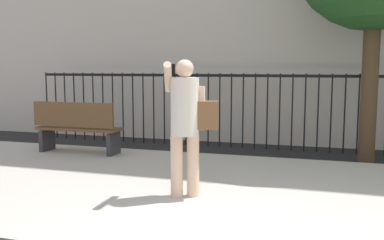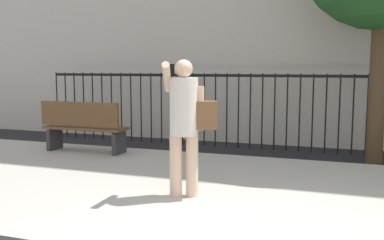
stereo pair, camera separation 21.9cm
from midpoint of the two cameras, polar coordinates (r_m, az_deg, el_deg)
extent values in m
cube|color=#B2ADA3|center=(5.63, 10.40, -10.23)|extent=(28.00, 4.40, 0.15)
cube|color=black|center=(9.07, 13.30, 5.66)|extent=(12.00, 0.04, 0.06)
cylinder|color=black|center=(11.23, -19.06, 1.85)|extent=(0.03, 0.03, 1.60)
cylinder|color=black|center=(11.08, -17.99, 1.83)|extent=(0.03, 0.03, 1.60)
cylinder|color=black|center=(10.94, -16.89, 1.81)|extent=(0.03, 0.03, 1.60)
cylinder|color=black|center=(10.80, -15.76, 1.78)|extent=(0.03, 0.03, 1.60)
cylinder|color=black|center=(10.66, -14.61, 1.76)|extent=(0.03, 0.03, 1.60)
cylinder|color=black|center=(10.53, -13.42, 1.73)|extent=(0.03, 0.03, 1.60)
cylinder|color=black|center=(10.40, -12.21, 1.70)|extent=(0.03, 0.03, 1.60)
cylinder|color=black|center=(10.28, -10.96, 1.67)|extent=(0.03, 0.03, 1.60)
cylinder|color=black|center=(10.17, -9.69, 1.64)|extent=(0.03, 0.03, 1.60)
cylinder|color=black|center=(10.06, -8.39, 1.61)|extent=(0.03, 0.03, 1.60)
cylinder|color=black|center=(9.95, -7.06, 1.57)|extent=(0.03, 0.03, 1.60)
cylinder|color=black|center=(9.85, -5.70, 1.53)|extent=(0.03, 0.03, 1.60)
cylinder|color=black|center=(9.75, -4.31, 1.50)|extent=(0.03, 0.03, 1.60)
cylinder|color=black|center=(9.66, -2.90, 1.46)|extent=(0.03, 0.03, 1.60)
cylinder|color=black|center=(9.58, -1.46, 1.41)|extent=(0.03, 0.03, 1.60)
cylinder|color=black|center=(9.50, 0.00, 1.37)|extent=(0.03, 0.03, 1.60)
cylinder|color=black|center=(9.43, 1.48, 1.33)|extent=(0.03, 0.03, 1.60)
cylinder|color=black|center=(9.37, 2.99, 1.28)|extent=(0.03, 0.03, 1.60)
cylinder|color=black|center=(9.31, 4.51, 1.23)|extent=(0.03, 0.03, 1.60)
cylinder|color=black|center=(9.26, 6.06, 1.18)|extent=(0.03, 0.03, 1.60)
cylinder|color=black|center=(9.22, 7.62, 1.13)|extent=(0.03, 0.03, 1.60)
cylinder|color=black|center=(9.18, 9.19, 1.08)|extent=(0.03, 0.03, 1.60)
cylinder|color=black|center=(9.15, 10.77, 1.03)|extent=(0.03, 0.03, 1.60)
cylinder|color=black|center=(9.13, 12.37, 0.97)|extent=(0.03, 0.03, 1.60)
cylinder|color=black|center=(9.11, 13.97, 0.92)|extent=(0.03, 0.03, 1.60)
cylinder|color=black|center=(9.10, 15.57, 0.86)|extent=(0.03, 0.03, 1.60)
cylinder|color=black|center=(9.10, 17.18, 0.81)|extent=(0.03, 0.03, 1.60)
cylinder|color=black|center=(9.10, 18.79, 0.75)|extent=(0.03, 0.03, 1.60)
cylinder|color=black|center=(9.12, 20.39, 0.69)|extent=(0.03, 0.03, 1.60)
cylinder|color=black|center=(9.13, 21.99, 0.63)|extent=(0.03, 0.03, 1.60)
cylinder|color=beige|center=(5.33, -3.21, -6.04)|extent=(0.15, 0.15, 0.76)
cylinder|color=beige|center=(5.32, -1.04, -6.04)|extent=(0.15, 0.15, 0.76)
cylinder|color=silver|center=(5.21, -2.16, 1.78)|extent=(0.43, 0.43, 0.69)
sphere|color=beige|center=(5.19, -2.19, 6.79)|extent=(0.21, 0.21, 0.21)
cylinder|color=beige|center=(5.19, -4.40, 5.61)|extent=(0.24, 0.49, 0.38)
cylinder|color=beige|center=(5.21, 0.04, 1.55)|extent=(0.09, 0.09, 0.53)
cube|color=black|center=(5.25, -3.82, 6.56)|extent=(0.07, 0.03, 0.15)
cube|color=brown|center=(5.22, 0.70, 0.65)|extent=(0.32, 0.24, 0.34)
cube|color=brown|center=(8.30, -15.36, -1.09)|extent=(1.60, 0.45, 0.05)
cube|color=brown|center=(8.11, -16.15, 0.69)|extent=(1.60, 0.06, 0.44)
cube|color=#333338|center=(8.73, -19.20, -2.50)|extent=(0.08, 0.41, 0.40)
cube|color=#333338|center=(7.99, -11.04, -3.08)|extent=(0.08, 0.41, 0.40)
cylinder|color=#4C3823|center=(8.27, 21.65, 4.94)|extent=(0.29, 0.29, 3.01)
camera|label=1|loc=(0.11, -91.14, -0.14)|focal=40.54mm
camera|label=2|loc=(0.11, 88.86, 0.14)|focal=40.54mm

